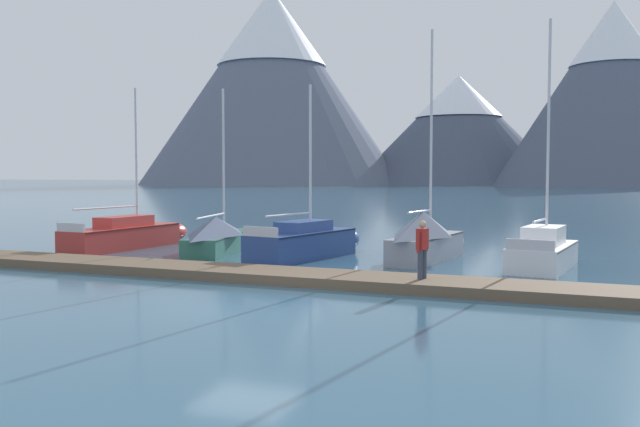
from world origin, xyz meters
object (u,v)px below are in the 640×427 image
Objects in this scene: sailboat_mid_dock_port at (309,242)px; sailboat_far_berth at (546,251)px; sailboat_second_berth at (221,234)px; sailboat_nearest_berth at (131,234)px; person_on_dock at (422,246)px; sailboat_mid_dock_starboard at (428,236)px.

sailboat_mid_dock_port is 0.78× the size of sailboat_far_berth.
sailboat_second_berth is 1.10× the size of sailboat_mid_dock_port.
sailboat_mid_dock_port is 8.97m from sailboat_far_berth.
sailboat_far_berth reaches higher than sailboat_nearest_berth.
person_on_dock is at bearing -119.24° from sailboat_far_berth.
sailboat_mid_dock_starboard is (13.46, -0.22, 0.31)m from sailboat_nearest_berth.
person_on_dock is (9.93, -7.06, 0.54)m from sailboat_second_berth.
sailboat_far_berth is (13.37, -0.92, -0.14)m from sailboat_second_berth.
sailboat_far_berth reaches higher than sailboat_second_berth.
sailboat_mid_dock_port is 8.26m from person_on_dock.
sailboat_nearest_berth is 0.85× the size of sailboat_mid_dock_starboard.
sailboat_far_berth is at bearing -2.78° from sailboat_nearest_berth.
sailboat_nearest_berth is 0.86× the size of sailboat_far_berth.
sailboat_mid_dock_port is at bearing -179.76° from sailboat_far_berth.
sailboat_mid_dock_starboard is 1.01× the size of sailboat_far_berth.
sailboat_far_berth is at bearing -8.44° from sailboat_mid_dock_starboard.
person_on_dock is (0.90, -6.79, 0.34)m from sailboat_mid_dock_starboard.
sailboat_second_berth is at bearing 0.71° from sailboat_nearest_berth.
sailboat_second_berth is 4.50m from sailboat_mid_dock_port.
sailboat_mid_dock_port is at bearing -5.83° from sailboat_nearest_berth.
sailboat_mid_dock_starboard is 5.26× the size of person_on_dock.
sailboat_mid_dock_port is (4.39, -0.96, -0.08)m from sailboat_second_berth.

